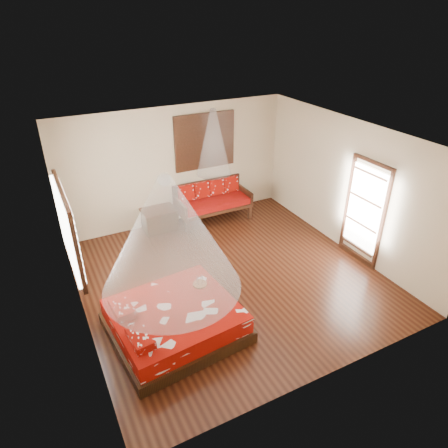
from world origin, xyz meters
The scene contains 10 objects.
room centered at (0.00, 0.00, 1.40)m, with size 5.54×5.54×2.84m.
bed centered at (-1.52, -0.95, 0.25)m, with size 2.14×1.97×0.63m.
daybed centered at (0.75, 2.38, 0.52)m, with size 1.81×0.81×0.95m.
storage_chest centered at (-0.61, 2.45, 0.27)m, with size 0.77×0.56×0.53m.
shutter_panel centered at (0.75, 2.72, 1.90)m, with size 1.52×0.06×1.32m.
window_left centered at (-2.71, 0.20, 1.70)m, with size 0.10×1.74×1.34m.
glazed_door centered at (2.72, -0.60, 1.07)m, with size 0.08×1.02×2.16m.
wine_tray centered at (-0.89, -0.57, 0.55)m, with size 0.25×0.25×0.20m.
mosquito_net_main centered at (-1.50, -0.94, 1.85)m, with size 2.10×2.10×1.80m, color white.
mosquito_net_daybed centered at (0.75, 2.25, 2.00)m, with size 0.80×0.80×1.50m, color white.
Camera 1 is at (-3.03, -5.65, 4.72)m, focal length 32.00 mm.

